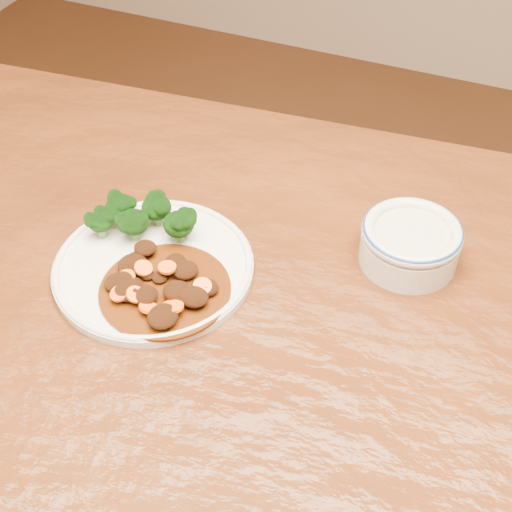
% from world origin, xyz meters
% --- Properties ---
extents(dining_table, '(1.57, 1.03, 0.75)m').
position_xyz_m(dining_table, '(0.00, 0.00, 0.67)').
color(dining_table, '#57280F').
rests_on(dining_table, ground).
extents(dinner_plate, '(0.23, 0.23, 0.01)m').
position_xyz_m(dinner_plate, '(-0.21, 0.07, 0.76)').
color(dinner_plate, white).
rests_on(dinner_plate, dining_table).
extents(broccoli_florets, '(0.12, 0.08, 0.04)m').
position_xyz_m(broccoli_florets, '(-0.25, 0.11, 0.78)').
color(broccoli_florets, '#61934C').
rests_on(broccoli_florets, dinner_plate).
extents(mince_stew, '(0.15, 0.15, 0.02)m').
position_xyz_m(mince_stew, '(-0.19, 0.03, 0.77)').
color(mince_stew, '#4D2408').
rests_on(mince_stew, dinner_plate).
extents(dip_bowl, '(0.12, 0.12, 0.05)m').
position_xyz_m(dip_bowl, '(0.05, 0.20, 0.78)').
color(dip_bowl, beige).
rests_on(dip_bowl, dining_table).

